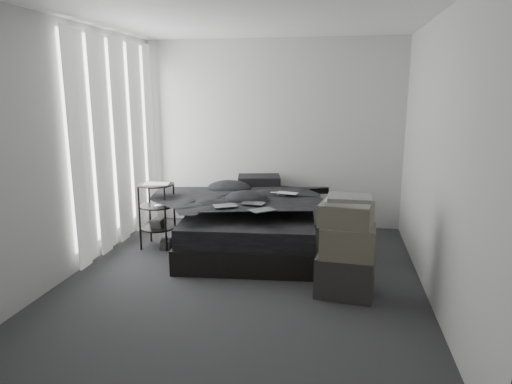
% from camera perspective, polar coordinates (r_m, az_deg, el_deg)
% --- Properties ---
extents(floor, '(3.60, 4.20, 0.01)m').
position_cam_1_polar(floor, '(4.77, -1.71, -10.91)').
color(floor, '#2C2C2E').
rests_on(floor, ground).
extents(ceiling, '(3.60, 4.20, 0.01)m').
position_cam_1_polar(ceiling, '(4.43, -1.95, 21.62)').
color(ceiling, white).
rests_on(ceiling, ground).
extents(wall_back, '(3.60, 0.01, 2.60)m').
position_cam_1_polar(wall_back, '(6.48, 2.03, 7.23)').
color(wall_back, beige).
rests_on(wall_back, ground).
extents(wall_front, '(3.60, 0.01, 2.60)m').
position_cam_1_polar(wall_front, '(2.44, -12.02, -2.00)').
color(wall_front, beige).
rests_on(wall_front, ground).
extents(wall_left, '(0.01, 4.20, 2.60)m').
position_cam_1_polar(wall_left, '(5.10, -22.09, 4.88)').
color(wall_left, beige).
rests_on(wall_left, ground).
extents(wall_right, '(0.01, 4.20, 2.60)m').
position_cam_1_polar(wall_right, '(4.42, 21.73, 3.85)').
color(wall_right, beige).
rests_on(wall_right, ground).
extents(window_left, '(0.02, 2.00, 2.30)m').
position_cam_1_polar(window_left, '(5.86, -17.33, 6.61)').
color(window_left, white).
rests_on(window_left, wall_left).
extents(curtain_left, '(0.06, 2.12, 2.48)m').
position_cam_1_polar(curtain_left, '(5.85, -16.84, 5.93)').
color(curtain_left, white).
rests_on(curtain_left, wall_left).
extents(bed, '(1.70, 2.15, 0.28)m').
position_cam_1_polar(bed, '(5.68, -0.48, -5.53)').
color(bed, black).
rests_on(bed, floor).
extents(mattress, '(1.64, 2.08, 0.22)m').
position_cam_1_polar(mattress, '(5.61, -0.48, -3.14)').
color(mattress, black).
rests_on(mattress, bed).
extents(duvet, '(1.64, 1.85, 0.24)m').
position_cam_1_polar(duvet, '(5.50, -0.54, -1.01)').
color(duvet, black).
rests_on(duvet, mattress).
extents(pillow_lower, '(0.64, 0.46, 0.14)m').
position_cam_1_polar(pillow_lower, '(6.33, -0.22, 0.34)').
color(pillow_lower, black).
rests_on(pillow_lower, mattress).
extents(pillow_upper, '(0.63, 0.49, 0.13)m').
position_cam_1_polar(pillow_upper, '(6.28, 0.39, 1.47)').
color(pillow_upper, black).
rests_on(pillow_upper, pillow_lower).
extents(laptop, '(0.36, 0.28, 0.03)m').
position_cam_1_polar(laptop, '(5.54, 3.40, 0.46)').
color(laptop, silver).
rests_on(laptop, duvet).
extents(comic_a, '(0.30, 0.26, 0.01)m').
position_cam_1_polar(comic_a, '(5.03, -3.89, -0.91)').
color(comic_a, black).
rests_on(comic_a, duvet).
extents(comic_b, '(0.27, 0.20, 0.01)m').
position_cam_1_polar(comic_b, '(5.13, -0.38, -0.54)').
color(comic_b, black).
rests_on(comic_b, duvet).
extents(comic_c, '(0.30, 0.29, 0.01)m').
position_cam_1_polar(comic_c, '(4.84, 0.78, -1.29)').
color(comic_c, black).
rests_on(comic_c, duvet).
extents(side_stand, '(0.43, 0.43, 0.79)m').
position_cam_1_polar(side_stand, '(5.76, -12.22, -2.91)').
color(side_stand, black).
rests_on(side_stand, floor).
extents(papers, '(0.34, 0.28, 0.02)m').
position_cam_1_polar(papers, '(5.65, -12.35, 0.97)').
color(papers, white).
rests_on(papers, side_stand).
extents(floor_books, '(0.15, 0.19, 0.12)m').
position_cam_1_polar(floor_books, '(5.74, -11.19, -6.41)').
color(floor_books, black).
rests_on(floor_books, floor).
extents(box_lower, '(0.58, 0.48, 0.39)m').
position_cam_1_polar(box_lower, '(4.47, 11.05, -10.14)').
color(box_lower, black).
rests_on(box_lower, floor).
extents(box_mid, '(0.52, 0.42, 0.30)m').
position_cam_1_polar(box_mid, '(4.34, 11.37, -6.02)').
color(box_mid, '#5B5547').
rests_on(box_mid, box_lower).
extents(box_upper, '(0.53, 0.46, 0.21)m').
position_cam_1_polar(box_upper, '(4.28, 11.23, -2.75)').
color(box_upper, '#5B5547').
rests_on(box_upper, box_mid).
extents(art_book_white, '(0.44, 0.37, 0.04)m').
position_cam_1_polar(art_book_white, '(4.25, 11.45, -1.16)').
color(art_book_white, silver).
rests_on(art_book_white, box_upper).
extents(art_book_snake, '(0.40, 0.32, 0.04)m').
position_cam_1_polar(art_book_snake, '(4.23, 11.61, -0.70)').
color(art_book_snake, silver).
rests_on(art_book_snake, art_book_white).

